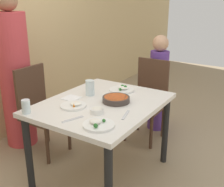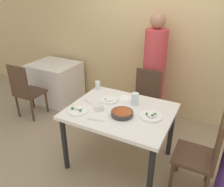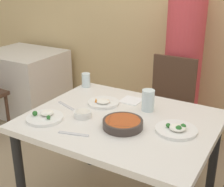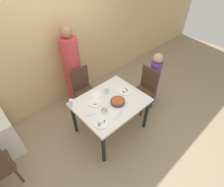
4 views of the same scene
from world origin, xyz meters
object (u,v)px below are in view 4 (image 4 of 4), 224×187
(chair_adult_spot, at_px, (84,89))
(plate_rice_adult, at_px, (125,91))
(bowl_curry, at_px, (118,102))
(glass_water_tall, at_px, (107,90))
(person_child, at_px, (154,80))
(person_adult, at_px, (73,70))
(chair_child_spot, at_px, (145,89))

(chair_adult_spot, bearing_deg, plate_rice_adult, -67.09)
(bowl_curry, distance_m, glass_water_tall, 0.30)
(glass_water_tall, bearing_deg, person_child, -10.87)
(glass_water_tall, bearing_deg, person_adult, 94.49)
(person_adult, bearing_deg, plate_rice_adult, -73.39)
(chair_adult_spot, xyz_separation_m, bowl_curry, (0.05, -0.91, 0.27))
(person_adult, xyz_separation_m, plate_rice_adult, (0.34, -1.13, -0.03))
(chair_adult_spot, xyz_separation_m, chair_child_spot, (0.90, -0.82, 0.00))
(chair_adult_spot, height_order, glass_water_tall, chair_adult_spot)
(chair_child_spot, height_order, person_child, person_child)
(chair_adult_spot, bearing_deg, person_child, -34.87)
(chair_adult_spot, relative_size, bowl_curry, 3.91)
(chair_adult_spot, bearing_deg, person_adult, 90.00)
(chair_child_spot, height_order, glass_water_tall, chair_child_spot)
(chair_child_spot, bearing_deg, person_child, 90.00)
(bowl_curry, relative_size, plate_rice_adult, 0.99)
(plate_rice_adult, relative_size, glass_water_tall, 1.70)
(bowl_curry, bearing_deg, plate_rice_adult, 20.81)
(chair_child_spot, xyz_separation_m, plate_rice_adult, (-0.56, 0.02, 0.26))
(chair_adult_spot, relative_size, glass_water_tall, 6.54)
(chair_child_spot, relative_size, plate_rice_adult, 3.86)
(bowl_curry, bearing_deg, person_adult, 92.18)
(person_child, bearing_deg, person_adult, 135.60)
(chair_child_spot, distance_m, plate_rice_adult, 0.62)
(plate_rice_adult, bearing_deg, bowl_curry, -159.19)
(chair_adult_spot, bearing_deg, glass_water_tall, -83.07)
(plate_rice_adult, bearing_deg, chair_adult_spot, 112.91)
(chair_adult_spot, bearing_deg, bowl_curry, -87.02)
(chair_child_spot, xyz_separation_m, bowl_curry, (-0.85, -0.09, 0.27))
(plate_rice_adult, bearing_deg, person_child, -1.53)
(person_child, bearing_deg, glass_water_tall, 169.13)
(person_child, bearing_deg, chair_child_spot, -180.00)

